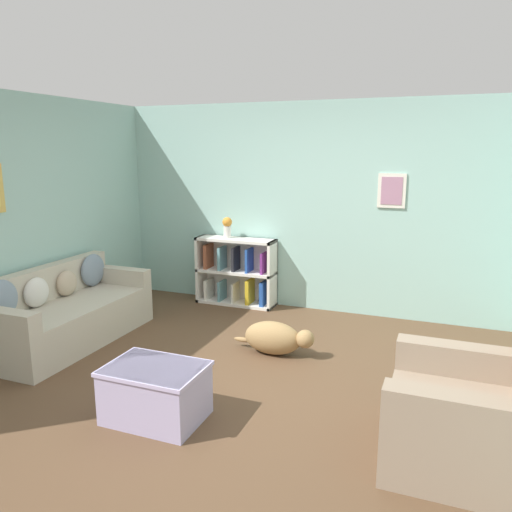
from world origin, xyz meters
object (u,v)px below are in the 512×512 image
(coffee_table, at_px, (156,391))
(dog, at_px, (275,338))
(bookshelf, at_px, (237,272))
(vase, at_px, (227,226))
(couch, at_px, (66,313))
(recliner_chair, at_px, (475,415))

(coffee_table, xyz_separation_m, dog, (0.44, 1.50, -0.06))
(bookshelf, xyz_separation_m, vase, (-0.12, -0.02, 0.62))
(bookshelf, height_order, vase, vase)
(couch, bearing_deg, recliner_chair, -10.25)
(couch, distance_m, coffee_table, 2.03)
(bookshelf, bearing_deg, dog, -53.67)
(couch, xyz_separation_m, bookshelf, (1.16, 1.90, 0.11))
(recliner_chair, bearing_deg, coffee_table, -172.69)
(couch, height_order, recliner_chair, recliner_chair)
(bookshelf, bearing_deg, recliner_chair, -42.84)
(vase, bearing_deg, bookshelf, 10.77)
(dog, relative_size, vase, 3.20)
(bookshelf, xyz_separation_m, dog, (1.04, -1.41, -0.26))
(bookshelf, distance_m, dog, 1.77)
(coffee_table, distance_m, vase, 3.08)
(coffee_table, height_order, dog, coffee_table)
(couch, xyz_separation_m, coffee_table, (1.76, -1.01, -0.08))
(couch, bearing_deg, bookshelf, 58.62)
(recliner_chair, relative_size, vase, 3.66)
(coffee_table, xyz_separation_m, vase, (-0.72, 2.89, 0.82))
(recliner_chair, height_order, dog, recliner_chair)
(coffee_table, bearing_deg, recliner_chair, 7.31)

